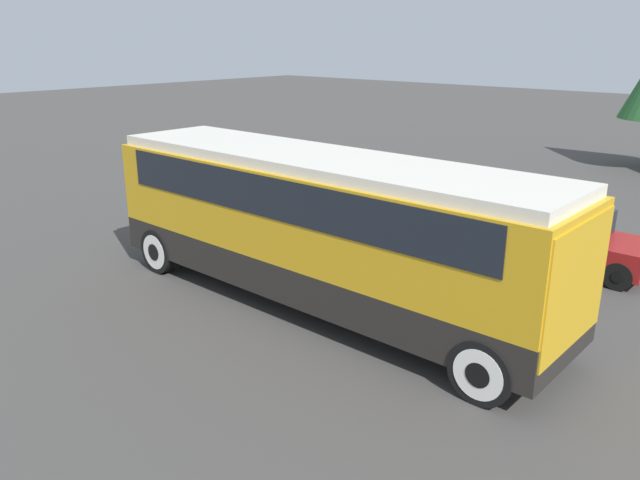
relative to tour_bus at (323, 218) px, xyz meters
The scene contains 4 objects.
ground_plane 1.99m from the tour_bus, behind, with size 120.00×120.00×0.00m, color #423F3D.
tour_bus is the anchor object (origin of this frame).
parked_car_near 8.49m from the tour_bus, 123.37° to the left, with size 4.20×1.93×1.28m.
parked_car_mid 6.74m from the tour_bus, 64.24° to the left, with size 4.01×1.81×1.47m.
Camera 1 is at (8.30, -9.31, 5.56)m, focal length 35.00 mm.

